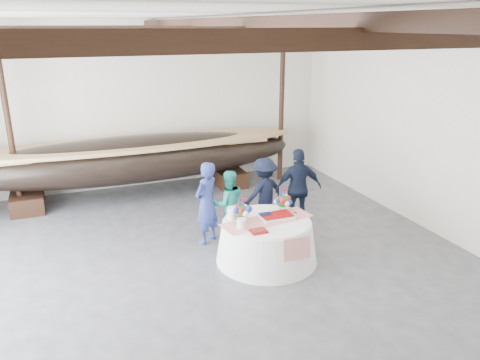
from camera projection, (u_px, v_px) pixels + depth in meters
name	position (u px, v px, depth m)	size (l,w,h in m)	color
floor	(226.00, 284.00, 8.25)	(10.00, 12.00, 0.01)	#3D3D42
wall_back	(151.00, 105.00, 12.84)	(10.00, 0.02, 4.50)	silver
wall_right	(461.00, 136.00, 9.28)	(0.02, 12.00, 4.50)	silver
ceiling	(223.00, 14.00, 6.83)	(10.00, 12.00, 0.01)	white
pavilion_structure	(206.00, 47.00, 7.73)	(9.80, 11.76, 4.50)	black
longboat_display	(134.00, 159.00, 12.09)	(8.80, 1.76, 1.65)	black
banquet_table	(267.00, 240.00, 8.98)	(1.95, 1.95, 0.84)	white
tabletop_items	(262.00, 210.00, 8.92)	(1.86, 1.02, 0.40)	red
guest_woman_blue	(206.00, 203.00, 9.61)	(0.64, 0.42, 1.74)	navy
guest_woman_teal	(228.00, 204.00, 9.94)	(0.72, 0.56, 1.48)	teal
guest_man_left	(264.00, 193.00, 10.38)	(1.04, 0.60, 1.61)	black
guest_man_right	(298.00, 188.00, 10.38)	(1.06, 0.44, 1.80)	black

